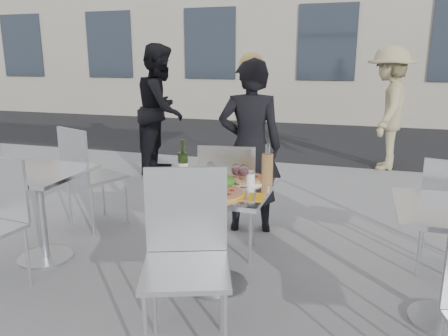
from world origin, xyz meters
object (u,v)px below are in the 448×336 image
(chair_far, at_px, (228,192))
(pedestrian_b, at_px, (388,109))
(salad_plate, at_px, (224,183))
(wineglass_red_a, at_px, (236,170))
(main_table, at_px, (218,216))
(carafe, at_px, (267,168))
(pizza_near, at_px, (217,193))
(wineglass_red_b, at_px, (244,171))
(wineglass_white_a, at_px, (211,168))
(wine_bottle, at_px, (183,164))
(sugar_shaker, at_px, (250,179))
(chair_near, at_px, (186,246))
(napkin_left, at_px, (170,191))
(pedestrian_a, at_px, (161,109))
(wineglass_white_b, at_px, (211,169))
(napkin_right, at_px, (250,197))
(side_table_left, at_px, (39,196))
(pizza_far, at_px, (245,179))
(woman_diner, at_px, (250,147))
(side_chair_lfar, at_px, (86,170))

(chair_far, bearing_deg, pedestrian_b, -120.59)
(salad_plate, distance_m, wineglass_red_a, 0.12)
(main_table, bearing_deg, carafe, 28.28)
(pizza_near, height_order, wineglass_red_b, wineglass_red_b)
(pizza_near, xyz_separation_m, wineglass_white_a, (-0.13, 0.25, 0.10))
(wine_bottle, relative_size, sugar_shaker, 2.76)
(chair_near, height_order, napkin_left, chair_near)
(main_table, distance_m, sugar_shaker, 0.35)
(pedestrian_a, bearing_deg, wineglass_white_b, -157.92)
(chair_near, height_order, napkin_right, chair_near)
(pedestrian_b, xyz_separation_m, napkin_left, (-1.55, -4.29, -0.15))
(side_table_left, bearing_deg, main_table, 0.00)
(chair_far, bearing_deg, napkin_left, 62.14)
(main_table, distance_m, pedestrian_b, 4.31)
(pizza_near, bearing_deg, salad_plate, 90.93)
(chair_near, bearing_deg, wineglass_red_a, 63.90)
(main_table, relative_size, carafe, 2.59)
(pizza_far, distance_m, napkin_right, 0.39)
(chair_far, xyz_separation_m, pizza_far, (0.21, -0.25, 0.19))
(woman_diner, relative_size, sugar_shaker, 15.13)
(wineglass_red_b, bearing_deg, wineglass_red_a, 169.51)
(pedestrian_b, bearing_deg, carafe, -7.15)
(pedestrian_b, height_order, pizza_near, pedestrian_b)
(side_table_left, relative_size, wineglass_white_a, 4.76)
(pedestrian_b, bearing_deg, side_table_left, -27.43)
(salad_plate, height_order, wine_bottle, wine_bottle)
(chair_near, bearing_deg, side_table_left, 136.10)
(wineglass_white_b, xyz_separation_m, wineglass_red_b, (0.23, 0.00, 0.00))
(wineglass_red_b, distance_m, napkin_left, 0.51)
(side_chair_lfar, height_order, pizza_far, side_chair_lfar)
(napkin_left, bearing_deg, sugar_shaker, 9.36)
(salad_plate, bearing_deg, wineglass_white_a, 146.43)
(sugar_shaker, bearing_deg, pedestrian_b, 75.05)
(wineglass_white_b, height_order, napkin_left, wineglass_white_b)
(side_table_left, xyz_separation_m, pedestrian_b, (2.78, 4.11, 0.36))
(napkin_right, bearing_deg, wine_bottle, 145.46)
(pedestrian_a, bearing_deg, chair_far, -153.93)
(salad_plate, relative_size, wine_bottle, 0.75)
(side_table_left, xyz_separation_m, napkin_right, (1.77, -0.15, 0.21))
(woman_diner, relative_size, napkin_right, 7.82)
(chair_far, bearing_deg, wineglass_white_a, 77.68)
(chair_near, height_order, pedestrian_b, pedestrian_b)
(pizza_near, distance_m, sugar_shaker, 0.30)
(chair_near, relative_size, pizza_far, 3.22)
(chair_far, height_order, wineglass_white_b, chair_far)
(side_table_left, distance_m, wine_bottle, 1.25)
(pedestrian_a, bearing_deg, sugar_shaker, -153.81)
(woman_diner, bearing_deg, side_chair_lfar, 2.00)
(wine_bottle, xyz_separation_m, wineglass_white_a, (0.22, -0.03, -0.00))
(pedestrian_a, relative_size, napkin_right, 8.78)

